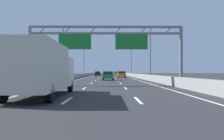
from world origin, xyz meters
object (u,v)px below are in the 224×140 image
streetlamp_left_mid (65,49)px  streetlamp_right_far (131,59)px  yellow_car (97,73)px  streetlamp_right_mid (149,49)px  streetlamp_left_far (85,59)px  silver_car (116,73)px  sign_gantry (105,40)px  box_truck (41,68)px  green_car (108,76)px  orange_car (122,74)px  black_car (98,74)px

streetlamp_left_mid → streetlamp_right_far: same height
streetlamp_right_far → yellow_car: (-11.29, 11.62, -4.64)m
streetlamp_right_mid → streetlamp_left_far: (-14.93, 36.72, 0.00)m
streetlamp_left_far → streetlamp_left_mid: bearing=-90.0°
streetlamp_left_mid → silver_car: 61.25m
streetlamp_left_far → yellow_car: (3.64, 11.62, -4.64)m
sign_gantry → box_truck: 12.61m
green_car → streetlamp_left_mid: bearing=168.6°
streetlamp_left_mid → streetlamp_right_mid: 14.93m
streetlamp_right_far → box_truck: 67.08m
streetlamp_left_far → orange_car: (10.97, -20.18, -4.60)m
sign_gantry → black_car: sign_gantry is taller
streetlamp_left_far → silver_car: (10.87, 23.38, -4.66)m
yellow_car → streetlamp_left_far: bearing=-107.4°
sign_gantry → streetlamp_right_far: streetlamp_right_far is taller
streetlamp_left_mid → silver_car: (10.87, 60.10, -4.66)m
sign_gantry → yellow_car: size_ratio=3.72×
streetlamp_left_mid → box_truck: streetlamp_left_mid is taller
streetlamp_left_far → streetlamp_right_far: 14.93m
streetlamp_right_far → black_car: size_ratio=2.19×
silver_car → orange_car: bearing=-89.9°
streetlamp_left_mid → streetlamp_right_mid: size_ratio=1.00×
streetlamp_right_mid → streetlamp_right_far: (0.00, 36.72, 0.00)m
sign_gantry → orange_car: 34.61m
streetlamp_left_mid → green_car: 9.10m
streetlamp_left_far → green_car: streetlamp_left_far is taller
orange_car → silver_car: (-0.10, 43.56, -0.05)m
black_car → green_car: bearing=-85.1°
streetlamp_left_far → yellow_car: 13.04m
box_truck → silver_car: bearing=85.5°
yellow_car → orange_car: bearing=-77.0°
streetlamp_left_mid → silver_car: bearing=79.7°
streetlamp_left_far → streetlamp_right_far: (14.93, 0.00, 0.00)m
streetlamp_left_mid → black_car: (4.07, 40.55, -4.64)m
sign_gantry → streetlamp_right_mid: (7.53, 17.66, 0.58)m
streetlamp_right_mid → green_car: bearing=-167.9°
streetlamp_right_mid → orange_car: bearing=103.5°
sign_gantry → yellow_car: sign_gantry is taller
black_car → box_truck: size_ratio=0.51×
streetlamp_right_far → yellow_car: streetlamp_right_far is taller
box_truck → orange_car: bearing=81.2°
streetlamp_left_mid → streetlamp_right_far: 39.64m
streetlamp_right_mid → streetlamp_right_far: 36.72m
streetlamp_left_mid → black_car: 41.01m
streetlamp_right_mid → streetlamp_right_far: bearing=90.0°
black_car → streetlamp_right_mid: bearing=-75.0°
silver_car → black_car: size_ratio=1.05×
streetlamp_right_mid → silver_car: 60.41m
yellow_car → silver_car: bearing=58.4°
streetlamp_left_mid → box_truck: bearing=-82.4°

